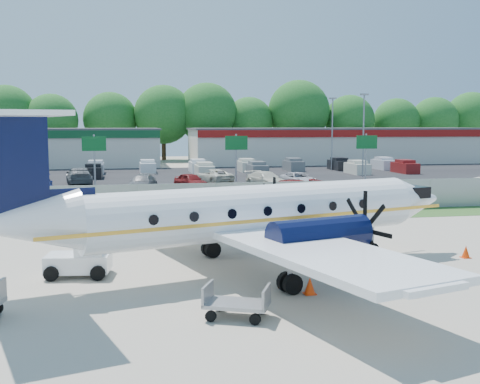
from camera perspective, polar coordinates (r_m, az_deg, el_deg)
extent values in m
plane|color=#B3AA98|center=(25.45, 2.61, -6.64)|extent=(170.00, 170.00, 0.00)
cube|color=#2D561E|center=(37.01, -1.78, -2.51)|extent=(170.00, 4.00, 0.02)
cube|color=black|center=(43.86, -3.26, -1.11)|extent=(170.00, 8.00, 0.02)
cube|color=black|center=(64.61, -5.79, 1.29)|extent=(170.00, 32.00, 0.02)
cube|color=gray|center=(38.83, -2.26, -0.61)|extent=(120.00, 0.02, 1.90)
cube|color=gray|center=(38.72, -2.27, 0.83)|extent=(120.00, 0.06, 0.06)
cube|color=gray|center=(38.96, -2.26, -2.00)|extent=(120.00, 0.06, 0.06)
cube|color=silver|center=(91.86, 9.29, 4.31)|extent=(44.00, 12.00, 5.00)
cube|color=#474749|center=(91.80, 9.32, 5.94)|extent=(44.40, 12.40, 0.24)
cube|color=maroon|center=(86.11, 10.72, 5.48)|extent=(44.00, 0.20, 1.00)
cylinder|color=gray|center=(47.25, -13.61, 2.30)|extent=(0.14, 0.14, 5.00)
cube|color=#0C5923|center=(47.01, -13.68, 4.47)|extent=(1.80, 0.08, 1.10)
cylinder|color=gray|center=(48.03, -0.38, 2.54)|extent=(0.14, 0.14, 5.00)
cube|color=#0C5923|center=(47.79, -0.34, 4.68)|extent=(1.80, 0.08, 1.10)
cylinder|color=gray|center=(51.21, 11.82, 2.65)|extent=(0.14, 0.14, 5.00)
cube|color=#0C5923|center=(50.99, 11.93, 4.65)|extent=(1.80, 0.08, 1.10)
cylinder|color=gray|center=(67.28, 11.62, 5.23)|extent=(0.18, 0.18, 9.00)
cube|color=gray|center=(67.34, 11.71, 9.06)|extent=(0.90, 0.35, 0.18)
cylinder|color=gray|center=(76.60, 8.73, 5.41)|extent=(0.18, 0.18, 9.00)
cube|color=gray|center=(76.66, 8.79, 8.78)|extent=(0.90, 0.35, 0.18)
cylinder|color=white|center=(23.41, 1.72, -1.88)|extent=(13.82, 5.94, 2.10)
cone|color=white|center=(28.25, 16.22, -0.70)|extent=(2.92, 2.70, 2.10)
cone|color=white|center=(20.66, -18.89, -2.72)|extent=(3.35, 2.83, 2.10)
cube|color=black|center=(28.05, 15.92, 0.05)|extent=(1.36, 1.66, 0.50)
cube|color=white|center=(23.24, 0.53, -3.45)|extent=(8.92, 19.63, 0.24)
cylinder|color=black|center=(21.16, 7.55, -4.03)|extent=(3.94, 2.23, 1.21)
cylinder|color=black|center=(26.57, -0.42, -1.84)|extent=(3.94, 2.23, 1.21)
cube|color=black|center=(20.38, -20.62, 2.41)|extent=(2.07, 0.79, 3.20)
cube|color=white|center=(20.33, -21.11, 6.90)|extent=(4.49, 7.31, 0.15)
cylinder|color=gray|center=(26.93, 12.45, -4.50)|extent=(0.13, 0.13, 1.43)
cylinder|color=black|center=(27.01, 12.43, -5.35)|extent=(0.65, 0.37, 0.62)
cylinder|color=black|center=(20.84, 4.72, -8.61)|extent=(0.80, 0.62, 0.71)
cylinder|color=black|center=(26.32, -2.78, -5.42)|extent=(0.80, 0.62, 0.71)
cube|color=white|center=(23.83, -15.07, -6.48)|extent=(2.52, 1.71, 0.66)
cube|color=white|center=(23.63, -13.98, -5.27)|extent=(1.19, 1.35, 0.47)
cube|color=black|center=(23.55, -12.96, -5.24)|extent=(0.30, 1.05, 0.38)
cylinder|color=black|center=(23.37, -17.47, -7.41)|extent=(0.59, 0.28, 0.57)
cylinder|color=black|center=(24.76, -16.65, -6.61)|extent=(0.59, 0.28, 0.57)
cylinder|color=black|center=(23.02, -13.33, -7.49)|extent=(0.59, 0.28, 0.57)
cylinder|color=black|center=(24.44, -12.74, -6.67)|extent=(0.59, 0.28, 0.57)
cube|color=gray|center=(18.22, -0.32, -10.58)|extent=(2.18, 1.79, 0.11)
cube|color=gray|center=(18.35, -3.09, -9.54)|extent=(0.52, 1.07, 0.57)
cube|color=gray|center=(17.96, 2.51, -9.89)|extent=(0.52, 1.07, 0.57)
cylinder|color=black|center=(17.97, -2.79, -11.68)|extent=(0.36, 0.24, 0.34)
cylinder|color=black|center=(18.92, -1.94, -10.73)|extent=(0.36, 0.24, 0.34)
cylinder|color=black|center=(17.68, 1.44, -11.98)|extent=(0.36, 0.24, 0.34)
cylinder|color=black|center=(18.65, 2.06, -10.99)|extent=(0.36, 0.24, 0.34)
cone|color=#FF3E08|center=(27.90, 20.63, -5.32)|extent=(0.36, 0.36, 0.54)
cube|color=#FF3E08|center=(27.96, 20.61, -5.83)|extent=(0.38, 0.38, 0.03)
cone|color=#FF3E08|center=(20.83, 6.64, -8.81)|extent=(0.39, 0.39, 0.58)
cube|color=#FF3E08|center=(20.90, 6.63, -9.55)|extent=(0.41, 0.41, 0.03)
cone|color=#FF3E08|center=(39.03, -2.94, -1.65)|extent=(0.37, 0.37, 0.56)
cube|color=#FF3E08|center=(39.07, -2.93, -2.03)|extent=(0.39, 0.39, 0.03)
imported|color=maroon|center=(45.94, 4.35, -0.79)|extent=(5.60, 2.81, 1.56)
imported|color=navy|center=(53.23, -18.44, -0.11)|extent=(2.65, 5.34, 1.49)
imported|color=#595B5E|center=(53.02, -9.25, 0.11)|extent=(3.16, 5.14, 1.39)
imported|color=maroon|center=(54.28, -4.68, 0.32)|extent=(3.12, 4.41, 1.39)
imported|color=beige|center=(55.37, 2.50, 0.45)|extent=(3.60, 5.36, 1.44)
imported|color=silver|center=(56.62, 5.54, 0.56)|extent=(2.94, 4.94, 1.29)
imported|color=#595B5E|center=(59.93, -14.98, 0.70)|extent=(2.97, 5.94, 1.66)
imported|color=beige|center=(59.25, -2.55, 0.85)|extent=(3.91, 5.48, 1.39)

